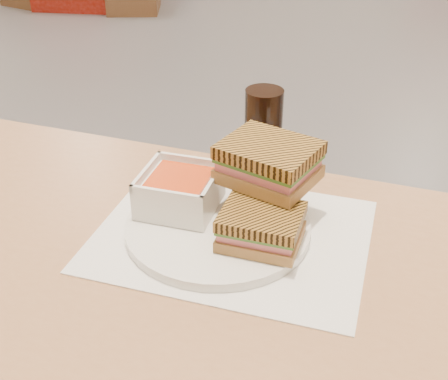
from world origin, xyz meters
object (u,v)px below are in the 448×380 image
(soup_bowl, at_px, (180,192))
(cola_glass, at_px, (263,128))
(panini_lower, at_px, (261,227))
(main_table, at_px, (167,346))
(plate, at_px, (218,227))

(soup_bowl, relative_size, cola_glass, 0.82)
(panini_lower, relative_size, cola_glass, 0.79)
(soup_bowl, distance_m, panini_lower, 0.14)
(main_table, relative_size, soup_bowl, 10.73)
(plate, bearing_deg, cola_glass, 88.47)
(main_table, bearing_deg, soup_bowl, 103.24)
(soup_bowl, xyz_separation_m, panini_lower, (0.14, -0.05, -0.00))
(main_table, distance_m, cola_glass, 0.39)
(main_table, height_order, soup_bowl, soup_bowl)
(main_table, distance_m, plate, 0.18)
(main_table, bearing_deg, panini_lower, 45.85)
(soup_bowl, bearing_deg, main_table, -76.76)
(main_table, height_order, cola_glass, cola_glass)
(cola_glass, bearing_deg, main_table, -96.23)
(plate, distance_m, cola_glass, 0.23)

